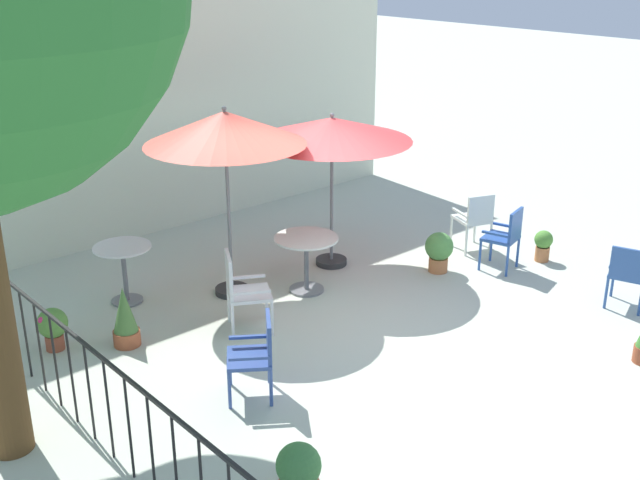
{
  "coord_description": "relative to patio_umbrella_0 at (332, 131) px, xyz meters",
  "views": [
    {
      "loc": [
        -5.79,
        -6.04,
        4.28
      ],
      "look_at": [
        0.0,
        0.52,
        0.9
      ],
      "focal_mm": 43.33,
      "sensor_mm": 36.0,
      "label": 1
    }
  ],
  "objects": [
    {
      "name": "ground_plane",
      "position": [
        -1.03,
        -1.44,
        -1.93
      ],
      "size": [
        60.0,
        60.0,
        0.0
      ],
      "primitive_type": "plane",
      "color": "beige"
    },
    {
      "name": "villa_facade",
      "position": [
        -1.03,
        2.95,
        0.18
      ],
      "size": [
        9.38,
        0.3,
        4.23
      ],
      "primitive_type": "cube",
      "color": "silver",
      "rests_on": "ground"
    },
    {
      "name": "terrace_railing",
      "position": [
        -4.42,
        -1.44,
        -1.25
      ],
      "size": [
        0.03,
        5.85,
        1.01
      ],
      "color": "black",
      "rests_on": "ground"
    },
    {
      "name": "patio_umbrella_0",
      "position": [
        0.0,
        0.0,
        0.0
      ],
      "size": [
        2.17,
        2.17,
        2.17
      ],
      "color": "#2D2D2D",
      "rests_on": "ground"
    },
    {
      "name": "patio_umbrella_1",
      "position": [
        -1.63,
        0.13,
        0.24
      ],
      "size": [
        1.99,
        1.99,
        2.46
      ],
      "color": "#2D2D2D",
      "rests_on": "ground"
    },
    {
      "name": "cafe_table_0",
      "position": [
        -2.78,
        0.81,
        -1.4
      ],
      "size": [
        0.72,
        0.72,
        0.76
      ],
      "color": "white",
      "rests_on": "ground"
    },
    {
      "name": "cafe_table_1",
      "position": [
        -0.85,
        -0.45,
        -1.41
      ],
      "size": [
        0.83,
        0.83,
        0.75
      ],
      "color": "silver",
      "rests_on": "ground"
    },
    {
      "name": "patio_chair_0",
      "position": [
        1.67,
        -1.74,
        -1.41
      ],
      "size": [
        0.54,
        0.53,
        0.9
      ],
      "color": "#2B509A",
      "rests_on": "ground"
    },
    {
      "name": "patio_chair_1",
      "position": [
        1.91,
        -1.02,
        -1.4
      ],
      "size": [
        0.58,
        0.6,
        0.9
      ],
      "color": "silver",
      "rests_on": "ground"
    },
    {
      "name": "patio_chair_2",
      "position": [
        -2.84,
        -2.03,
        -1.43
      ],
      "size": [
        0.63,
        0.64,
        0.86
      ],
      "color": "#344E92",
      "rests_on": "ground"
    },
    {
      "name": "patio_chair_3",
      "position": [
        1.79,
        -3.47,
        -1.44
      ],
      "size": [
        0.56,
        0.56,
        0.84
      ],
      "color": "#2D5091",
      "rests_on": "ground"
    },
    {
      "name": "patio_chair_4",
      "position": [
        -2.12,
        -0.78,
        -1.39
      ],
      "size": [
        0.66,
        0.66,
        0.96
      ],
      "color": "white",
      "rests_on": "ground"
    },
    {
      "name": "potted_plant_0",
      "position": [
        -3.33,
        -0.21,
        -1.6
      ],
      "size": [
        0.31,
        0.31,
        0.71
      ],
      "color": "#A25031",
      "rests_on": "ground"
    },
    {
      "name": "potted_plant_1",
      "position": [
        -3.54,
        -3.5,
        -1.67
      ],
      "size": [
        0.38,
        0.38,
        0.52
      ],
      "color": "#CB7247",
      "rests_on": "ground"
    },
    {
      "name": "potted_plant_3",
      "position": [
        2.35,
        -1.91,
        -1.68
      ],
      "size": [
        0.26,
        0.26,
        0.46
      ],
      "color": "#BF7242",
      "rests_on": "ground"
    },
    {
      "name": "potted_plant_4",
      "position": [
        -3.98,
        0.24,
        -1.64
      ],
      "size": [
        0.34,
        0.34,
        0.5
      ],
      "color": "#964830",
      "rests_on": "ground"
    },
    {
      "name": "potted_plant_5",
      "position": [
        0.94,
        -1.17,
        -1.61
      ],
      "size": [
        0.39,
        0.4,
        0.57
      ],
      "color": "#BC6F42",
      "rests_on": "ground"
    }
  ]
}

